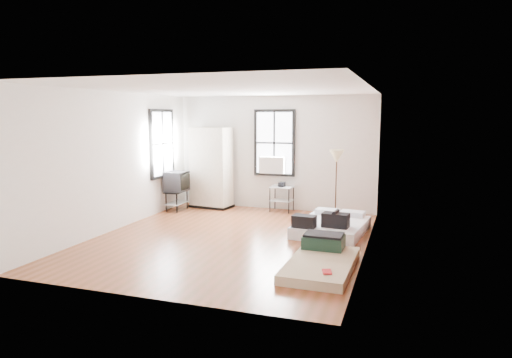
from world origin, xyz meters
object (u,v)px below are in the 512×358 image
(mattress_main, at_px, (331,226))
(mattress_bare, at_px, (322,259))
(tv_stand, at_px, (177,183))
(side_table, at_px, (282,191))
(wardrobe, at_px, (211,168))
(floor_lamp, at_px, (337,160))

(mattress_main, distance_m, mattress_bare, 2.07)
(tv_stand, bearing_deg, mattress_bare, -37.51)
(side_table, bearing_deg, tv_stand, -164.15)
(wardrobe, bearing_deg, mattress_main, -19.37)
(wardrobe, distance_m, floor_lamp, 3.16)
(wardrobe, height_order, tv_stand, wardrobe)
(side_table, bearing_deg, floor_lamp, -3.04)
(wardrobe, bearing_deg, floor_lamp, 6.73)
(mattress_main, xyz_separation_m, tv_stand, (-3.96, 0.99, 0.54))
(mattress_main, relative_size, floor_lamp, 1.18)
(side_table, bearing_deg, wardrobe, -177.81)
(mattress_bare, bearing_deg, side_table, 115.09)
(mattress_main, bearing_deg, tv_stand, 171.69)
(mattress_main, relative_size, mattress_bare, 1.00)
(floor_lamp, relative_size, tv_stand, 1.60)
(side_table, distance_m, tv_stand, 2.58)
(tv_stand, bearing_deg, mattress_main, -15.20)
(wardrobe, xyz_separation_m, tv_stand, (-0.65, -0.63, -0.32))
(mattress_main, height_order, tv_stand, tv_stand)
(side_table, xyz_separation_m, floor_lamp, (1.32, -0.07, 0.82))
(mattress_bare, relative_size, side_table, 2.51)
(mattress_bare, xyz_separation_m, floor_lamp, (-0.35, 3.68, 1.19))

